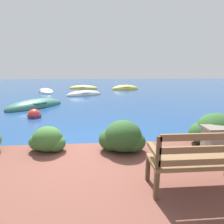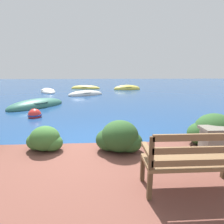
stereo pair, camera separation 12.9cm
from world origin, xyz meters
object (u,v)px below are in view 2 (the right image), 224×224
rowboat_outer (127,89)px  mooring_buoy (35,115)px  park_bench (194,160)px  rowboat_mid (86,94)px  rowboat_distant (85,88)px  rowboat_nearest (37,106)px  rowboat_far (48,92)px

rowboat_outer → mooring_buoy: bearing=53.2°
park_bench → mooring_buoy: size_ratio=2.39×
rowboat_mid → rowboat_distant: rowboat_mid is taller
rowboat_nearest → rowboat_mid: (2.24, 4.54, -0.01)m
rowboat_mid → rowboat_far: rowboat_mid is taller
rowboat_mid → rowboat_far: (-3.67, 2.25, -0.00)m
rowboat_mid → rowboat_far: bearing=-55.8°
rowboat_far → rowboat_distant: size_ratio=0.98×
rowboat_mid → rowboat_outer: bearing=-157.6°
park_bench → mooring_buoy: (-4.17, 5.18, -0.61)m
rowboat_far → rowboat_outer: (7.61, 1.92, 0.02)m
rowboat_far → mooring_buoy: (2.16, -9.04, 0.04)m
rowboat_outer → rowboat_nearest: bearing=44.3°
rowboat_distant → rowboat_nearest: bearing=-90.8°
rowboat_nearest → rowboat_distant: size_ratio=0.98×
rowboat_outer → rowboat_distant: (-4.46, 1.13, -0.01)m
rowboat_nearest → rowboat_outer: 10.68m
rowboat_nearest → rowboat_mid: 5.06m
park_bench → rowboat_nearest: bearing=130.4°
rowboat_far → rowboat_distant: rowboat_distant is taller
rowboat_nearest → mooring_buoy: size_ratio=5.55×
mooring_buoy → rowboat_nearest: bearing=107.9°
park_bench → mooring_buoy: park_bench is taller
rowboat_mid → mooring_buoy: (-1.51, -6.78, 0.03)m
rowboat_nearest → rowboat_mid: bearing=14.3°
rowboat_outer → rowboat_mid: bearing=36.3°
mooring_buoy → park_bench: bearing=-51.2°
rowboat_nearest → mooring_buoy: (0.73, -2.25, 0.03)m
park_bench → rowboat_distant: bearing=107.5°
park_bench → rowboat_outer: bearing=92.5°
park_bench → rowboat_nearest: size_ratio=0.43×
rowboat_mid → park_bench: bearing=78.3°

